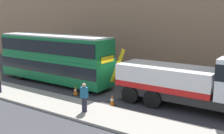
# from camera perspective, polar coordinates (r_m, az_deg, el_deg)

# --- Properties ---
(ground_plane) EXTENTS (120.00, 120.00, 0.00)m
(ground_plane) POSITION_cam_1_polar(r_m,az_deg,el_deg) (19.42, 1.17, -5.77)
(ground_plane) COLOR #38383D
(near_kerb) EXTENTS (60.00, 2.80, 0.15)m
(near_kerb) POSITION_cam_1_polar(r_m,az_deg,el_deg) (16.19, -6.91, -9.12)
(near_kerb) COLOR gray
(near_kerb) RESTS_ON ground_plane
(recovery_tow_truck) EXTENTS (10.16, 2.75, 3.67)m
(recovery_tow_truck) POSITION_cam_1_polar(r_m,az_deg,el_deg) (16.49, 17.49, -3.06)
(recovery_tow_truck) COLOR #2D2D2D
(recovery_tow_truck) RESTS_ON ground_plane
(double_decker_bus) EXTENTS (11.07, 2.69, 4.06)m
(double_decker_bus) POSITION_cam_1_polar(r_m,az_deg,el_deg) (22.55, -12.50, 2.19)
(double_decker_bus) COLOR #146B38
(double_decker_bus) RESTS_ON ground_plane
(pedestrian_bystander) EXTENTS (0.43, 0.34, 1.71)m
(pedestrian_bystander) POSITION_cam_1_polar(r_m,az_deg,el_deg) (15.31, -6.06, -6.69)
(pedestrian_bystander) COLOR #232333
(pedestrian_bystander) RESTS_ON near_kerb
(traffic_cone_near_bus) EXTENTS (0.36, 0.36, 0.72)m
(traffic_cone_near_bus) POSITION_cam_1_polar(r_m,az_deg,el_deg) (19.07, -7.97, -5.13)
(traffic_cone_near_bus) COLOR orange
(traffic_cone_near_bus) RESTS_ON ground_plane
(traffic_cone_midway) EXTENTS (0.36, 0.36, 0.72)m
(traffic_cone_midway) POSITION_cam_1_polar(r_m,az_deg,el_deg) (16.77, 0.03, -7.33)
(traffic_cone_midway) COLOR orange
(traffic_cone_midway) RESTS_ON ground_plane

